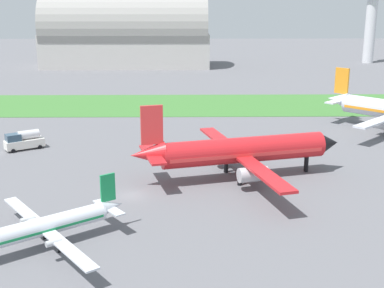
{
  "coord_description": "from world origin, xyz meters",
  "views": [
    {
      "loc": [
        6.97,
        -63.69,
        24.62
      ],
      "look_at": [
        8.08,
        14.5,
        3.0
      ],
      "focal_mm": 48.19,
      "sensor_mm": 36.0,
      "label": 1
    }
  ],
  "objects_px": {
    "airplane_foreground_turboprop": "(45,226)",
    "fuel_truck_midfield": "(24,141)",
    "airplane_midfield_jet": "(240,151)",
    "control_tower": "(371,17)"
  },
  "relations": [
    {
      "from": "airplane_foreground_turboprop",
      "to": "airplane_midfield_jet",
      "type": "relative_size",
      "value": 0.57
    },
    {
      "from": "airplane_midfield_jet",
      "to": "control_tower",
      "type": "xyz_separation_m",
      "value": [
        68.69,
        145.3,
        14.52
      ]
    },
    {
      "from": "airplane_foreground_turboprop",
      "to": "fuel_truck_midfield",
      "type": "height_order",
      "value": "airplane_foreground_turboprop"
    },
    {
      "from": "fuel_truck_midfield",
      "to": "airplane_foreground_turboprop",
      "type": "bearing_deg",
      "value": 77.32
    },
    {
      "from": "airplane_midfield_jet",
      "to": "control_tower",
      "type": "distance_m",
      "value": 161.37
    },
    {
      "from": "airplane_foreground_turboprop",
      "to": "fuel_truck_midfield",
      "type": "bearing_deg",
      "value": -106.99
    },
    {
      "from": "airplane_midfield_jet",
      "to": "fuel_truck_midfield",
      "type": "xyz_separation_m",
      "value": [
        -35.67,
        15.47,
        -2.51
      ]
    },
    {
      "from": "control_tower",
      "to": "fuel_truck_midfield",
      "type": "bearing_deg",
      "value": -128.79
    },
    {
      "from": "airplane_foreground_turboprop",
      "to": "airplane_midfield_jet",
      "type": "height_order",
      "value": "airplane_midfield_jet"
    },
    {
      "from": "airplane_foreground_turboprop",
      "to": "fuel_truck_midfield",
      "type": "relative_size",
      "value": 2.66
    }
  ]
}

